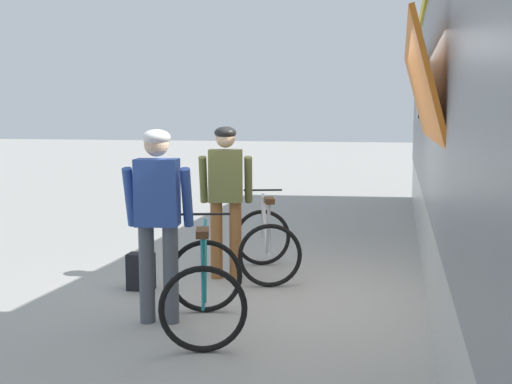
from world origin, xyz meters
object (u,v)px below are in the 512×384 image
(bicycle_far_teal, at_px, (204,286))
(backpack_on_platform, at_px, (141,272))
(cyclist_far_in_blue, at_px, (158,208))
(cyclist_near_in_olive, at_px, (226,188))
(bicycle_near_silver, at_px, (266,242))

(bicycle_far_teal, xyz_separation_m, backpack_on_platform, (-1.07, 1.08, -0.20))
(bicycle_far_teal, distance_m, backpack_on_platform, 1.54)
(cyclist_far_in_blue, relative_size, backpack_on_platform, 4.40)
(cyclist_near_in_olive, height_order, backpack_on_platform, cyclist_near_in_olive)
(cyclist_far_in_blue, bearing_deg, bicycle_near_silver, 72.21)
(cyclist_far_in_blue, height_order, bicycle_near_silver, cyclist_far_in_blue)
(bicycle_far_teal, relative_size, backpack_on_platform, 3.07)
(cyclist_near_in_olive, height_order, bicycle_near_silver, cyclist_near_in_olive)
(bicycle_near_silver, distance_m, bicycle_far_teal, 1.98)
(cyclist_near_in_olive, bearing_deg, bicycle_near_silver, 26.56)
(cyclist_near_in_olive, bearing_deg, backpack_on_platform, -138.34)
(cyclist_near_in_olive, relative_size, backpack_on_platform, 4.40)
(cyclist_near_in_olive, xyz_separation_m, cyclist_far_in_blue, (-0.17, -1.64, 0.00))
(cyclist_far_in_blue, xyz_separation_m, bicycle_far_teal, (0.47, -0.12, -0.65))
(cyclist_far_in_blue, xyz_separation_m, bicycle_near_silver, (0.60, 1.86, -0.65))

